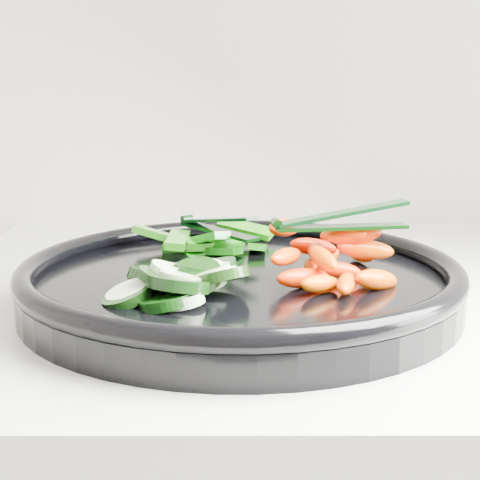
{
  "coord_description": "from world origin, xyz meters",
  "views": [
    {
      "loc": [
        -0.7,
        1.07,
        1.1
      ],
      "look_at": [
        -0.7,
        1.62,
        0.99
      ],
      "focal_mm": 50.0,
      "sensor_mm": 36.0,
      "label": 1
    }
  ],
  "objects": [
    {
      "name": "pepper_pile",
      "position": [
        -0.73,
        1.72,
        0.96
      ],
      "size": [
        0.15,
        0.11,
        0.04
      ],
      "color": "#0A6A0C",
      "rests_on": "veggie_tray"
    },
    {
      "name": "tong_pepper",
      "position": [
        -0.72,
        1.72,
        0.98
      ],
      "size": [
        0.08,
        0.1,
        0.02
      ],
      "color": "black",
      "rests_on": "pepper_pile"
    },
    {
      "name": "tong_carrot",
      "position": [
        -0.62,
        1.61,
        1.0
      ],
      "size": [
        0.11,
        0.03,
        0.02
      ],
      "color": "black",
      "rests_on": "carrot_pile"
    },
    {
      "name": "cucumber_pile",
      "position": [
        -0.75,
        1.57,
        0.96
      ],
      "size": [
        0.12,
        0.12,
        0.04
      ],
      "color": "black",
      "rests_on": "veggie_tray"
    },
    {
      "name": "veggie_tray",
      "position": [
        -0.7,
        1.62,
        0.95
      ],
      "size": [
        0.44,
        0.44,
        0.04
      ],
      "color": "black",
      "rests_on": "counter"
    },
    {
      "name": "carrot_pile",
      "position": [
        -0.62,
        1.61,
        0.97
      ],
      "size": [
        0.12,
        0.14,
        0.05
      ],
      "color": "#FF1100",
      "rests_on": "veggie_tray"
    }
  ]
}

